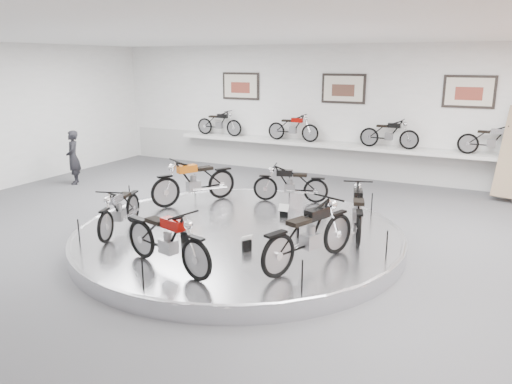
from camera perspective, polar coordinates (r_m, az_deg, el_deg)
The scene contains 21 objects.
floor at distance 9.70m, azimuth -2.87°, elevation -6.45°, with size 16.00×16.00×0.00m, color #4D4D4F.
ceiling at distance 9.06m, azimuth -3.21°, elevation 17.86°, with size 16.00×16.00×0.00m, color white.
wall_back at distance 15.59m, azimuth 9.88°, elevation 9.00°, with size 16.00×16.00×0.00m, color white.
dado_band at distance 15.78m, azimuth 9.63°, elevation 3.75°, with size 15.68×0.04×1.10m, color #BCBCBA.
display_platform at distance 9.89m, azimuth -2.03°, elevation -5.08°, with size 6.40×6.40×0.30m, color silver.
platform_rim at distance 9.85m, azimuth -2.03°, elevation -4.43°, with size 6.40×6.40×0.10m, color #B2B2BA.
shelf at distance 15.44m, azimuth 9.39°, elevation 5.22°, with size 11.00×0.55×0.10m, color silver.
poster_left at distance 16.85m, azimuth -1.76°, elevation 12.01°, with size 1.35×0.06×0.88m, color beige.
poster_center at distance 15.50m, azimuth 9.95°, elevation 11.56°, with size 1.35×0.06×0.88m, color beige.
poster_right at distance 14.88m, azimuth 23.17°, elevation 10.49°, with size 1.35×0.06×0.88m, color beige.
shelf_bike_a at distance 17.08m, azimuth -4.23°, elevation 7.69°, with size 1.22×0.42×0.73m, color black, non-canonical shape.
shelf_bike_b at distance 15.88m, azimuth 4.25°, elevation 7.15°, with size 1.22×0.42×0.73m, color #7C0703, non-canonical shape.
shelf_bike_c at distance 15.01m, azimuth 14.96°, elevation 6.26°, with size 1.22×0.42×0.73m, color black, non-canonical shape.
shelf_bike_d at distance 14.72m, azimuth 25.31°, elevation 5.18°, with size 1.22×0.42×0.73m, color #A7A6AB, non-canonical shape.
bike_a at distance 9.61m, azimuth 11.54°, elevation -2.04°, with size 1.63×0.58×0.96m, color black, non-canonical shape.
bike_b at distance 11.65m, azimuth 3.96°, elevation 0.98°, with size 1.49×0.53×0.88m, color black, non-canonical shape.
bike_c at distance 11.59m, azimuth -7.08°, elevation 1.30°, with size 1.81×0.64×1.06m, color #BB570D, non-canonical shape.
bike_d at distance 9.92m, azimuth -15.34°, elevation -1.91°, with size 1.53×0.54×0.90m, color #A7A6AB, non-canonical shape.
bike_e at distance 7.99m, azimuth -10.12°, elevation -5.29°, with size 1.70×0.60×1.00m, color #7C0703, non-canonical shape.
bike_f at distance 8.04m, azimuth 6.16°, elevation -4.74°, with size 1.82×0.64×1.07m, color black, non-canonical shape.
visitor at distance 15.49m, azimuth -20.17°, elevation 3.73°, with size 0.57×0.38×1.57m, color black.
Camera 1 is at (4.46, -7.87, 3.51)m, focal length 35.00 mm.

